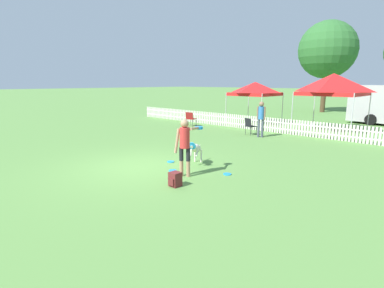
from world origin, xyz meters
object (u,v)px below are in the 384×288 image
(frisbee_midfield, at_px, (227,174))
(canopy_tent_main, at_px, (255,89))
(frisbee_near_dog, at_px, (173,171))
(tree_left_grove, at_px, (327,50))
(folding_chair_green_right, at_px, (190,118))
(spectator_standing, at_px, (261,116))
(leaping_dog, at_px, (196,148))
(canopy_tent_secondary, at_px, (333,84))
(backpack_on_grass, at_px, (175,179))
(frisbee_near_handler, at_px, (171,162))
(folding_chair_blue_left, at_px, (250,125))
(handler_person, at_px, (185,141))

(frisbee_midfield, relative_size, canopy_tent_main, 0.09)
(frisbee_near_dog, xyz_separation_m, tree_left_grove, (-3.59, 21.34, 5.27))
(folding_chair_green_right, height_order, spectator_standing, spectator_standing)
(leaping_dog, height_order, spectator_standing, spectator_standing)
(frisbee_midfield, relative_size, tree_left_grove, 0.03)
(tree_left_grove, bearing_deg, spectator_standing, -80.19)
(frisbee_midfield, distance_m, canopy_tent_secondary, 10.51)
(leaping_dog, distance_m, canopy_tent_main, 10.66)
(spectator_standing, bearing_deg, backpack_on_grass, 85.45)
(frisbee_near_handler, relative_size, folding_chair_green_right, 0.28)
(frisbee_near_handler, relative_size, folding_chair_blue_left, 0.27)
(handler_person, bearing_deg, folding_chair_green_right, 104.15)
(frisbee_near_handler, bearing_deg, folding_chair_blue_left, 98.99)
(spectator_standing, height_order, tree_left_grove, tree_left_grove)
(leaping_dog, relative_size, frisbee_near_handler, 4.68)
(frisbee_midfield, relative_size, backpack_on_grass, 0.63)
(canopy_tent_secondary, distance_m, tree_left_grove, 11.48)
(frisbee_near_dog, bearing_deg, spectator_standing, 99.01)
(frisbee_near_handler, xyz_separation_m, backpack_on_grass, (1.82, -1.51, 0.17))
(leaping_dog, relative_size, frisbee_midfield, 4.68)
(folding_chair_blue_left, relative_size, tree_left_grove, 0.11)
(handler_person, distance_m, tree_left_grove, 22.22)
(tree_left_grove, bearing_deg, folding_chair_blue_left, -82.86)
(leaping_dog, bearing_deg, folding_chair_green_right, -73.94)
(folding_chair_green_right, bearing_deg, frisbee_midfield, 128.35)
(folding_chair_blue_left, xyz_separation_m, canopy_tent_main, (-2.18, 3.86, 1.68))
(handler_person, xyz_separation_m, frisbee_near_dog, (-0.61, 0.06, -1.00))
(handler_person, relative_size, canopy_tent_secondary, 0.52)
(frisbee_midfield, bearing_deg, folding_chair_blue_left, 117.73)
(frisbee_near_handler, height_order, folding_chair_green_right, folding_chair_green_right)
(folding_chair_green_right, bearing_deg, spectator_standing, 164.30)
(handler_person, xyz_separation_m, frisbee_near_handler, (-1.40, 0.71, -1.00))
(leaping_dog, distance_m, backpack_on_grass, 2.15)
(frisbee_midfield, height_order, canopy_tent_main, canopy_tent_main)
(canopy_tent_secondary, relative_size, tree_left_grove, 0.40)
(leaping_dog, relative_size, canopy_tent_secondary, 0.36)
(frisbee_midfield, distance_m, tree_left_grove, 21.74)
(handler_person, distance_m, leaping_dog, 1.31)
(handler_person, relative_size, frisbee_near_dog, 6.87)
(tree_left_grove, bearing_deg, frisbee_near_dog, -80.44)
(frisbee_midfield, height_order, spectator_standing, spectator_standing)
(handler_person, distance_m, backpack_on_grass, 1.23)
(frisbee_near_dog, height_order, folding_chair_green_right, folding_chair_green_right)
(folding_chair_green_right, distance_m, spectator_standing, 5.03)
(frisbee_midfield, distance_m, backpack_on_grass, 1.76)
(frisbee_near_handler, height_order, tree_left_grove, tree_left_grove)
(frisbee_midfield, bearing_deg, spectator_standing, 112.73)
(folding_chair_blue_left, relative_size, canopy_tent_secondary, 0.28)
(backpack_on_grass, bearing_deg, frisbee_midfield, 77.86)
(leaping_dog, xyz_separation_m, folding_chair_blue_left, (-1.79, 5.90, -0.02))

